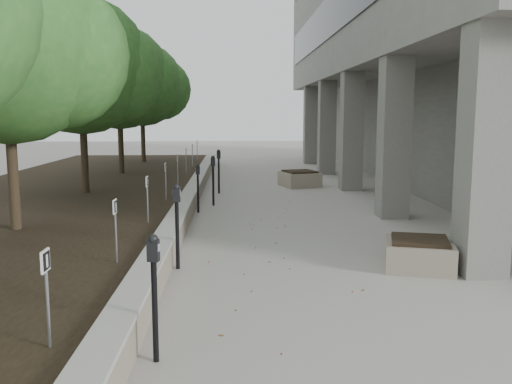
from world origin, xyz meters
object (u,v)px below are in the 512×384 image
object	(u,v)px
crabapple_tree_3	(82,95)
planter_front	(419,253)
parking_meter_3	(213,181)
parking_meter_4	(198,188)
planter_back	(300,178)
parking_meter_5	(219,171)
crabapple_tree_2	(7,86)
crabapple_tree_5	(142,102)
crabapple_tree_4	(119,99)
parking_meter_1	(155,299)
parking_meter_2	(177,227)

from	to	relation	value
crabapple_tree_3	planter_front	distance (m)	10.29
parking_meter_3	planter_front	size ratio (longest dim) A/B	1.29
parking_meter_4	planter_front	size ratio (longest dim) A/B	1.17
parking_meter_3	planter_back	world-z (taller)	parking_meter_3
parking_meter_4	planter_front	bearing A→B (deg)	-56.11
crabapple_tree_3	parking_meter_5	world-z (taller)	crabapple_tree_3
crabapple_tree_2	planter_front	size ratio (longest dim) A/B	4.91
crabapple_tree_5	planter_front	size ratio (longest dim) A/B	4.91
crabapple_tree_4	parking_meter_3	world-z (taller)	crabapple_tree_4
planter_back	parking_meter_1	bearing A→B (deg)	-102.88
crabapple_tree_5	parking_meter_4	distance (m)	11.90
crabapple_tree_4	parking_meter_1	distance (m)	15.56
parking_meter_3	parking_meter_4	world-z (taller)	parking_meter_3
crabapple_tree_2	parking_meter_1	distance (m)	6.50
crabapple_tree_3	crabapple_tree_5	size ratio (longest dim) A/B	1.00
parking_meter_2	parking_meter_4	world-z (taller)	parking_meter_2
parking_meter_1	parking_meter_3	xyz separation A→B (m)	(0.23, 9.93, 0.02)
planter_back	crabapple_tree_4	bearing A→B (deg)	171.06
parking_meter_3	parking_meter_5	size ratio (longest dim) A/B	0.99
parking_meter_2	planter_back	xyz separation A→B (m)	(3.32, 10.45, -0.44)
crabapple_tree_4	planter_back	xyz separation A→B (m)	(6.57, -1.03, -2.83)
parking_meter_1	planter_back	xyz separation A→B (m)	(3.19, 13.96, -0.41)
parking_meter_1	planter_back	size ratio (longest dim) A/B	1.13
crabapple_tree_2	crabapple_tree_5	size ratio (longest dim) A/B	1.00
crabapple_tree_4	parking_meter_3	xyz separation A→B (m)	(3.61, -5.06, -2.40)
crabapple_tree_5	planter_back	world-z (taller)	crabapple_tree_5
parking_meter_4	parking_meter_2	bearing A→B (deg)	-93.07
crabapple_tree_3	crabapple_tree_4	world-z (taller)	same
parking_meter_1	planter_front	size ratio (longest dim) A/B	1.25
crabapple_tree_4	parking_meter_5	distance (m)	5.15
parking_meter_2	parking_meter_4	size ratio (longest dim) A/B	1.13
crabapple_tree_2	parking_meter_4	xyz separation A→B (m)	(3.25, 3.83, -2.47)
crabapple_tree_5	planter_back	size ratio (longest dim) A/B	4.43
crabapple_tree_4	parking_meter_1	xyz separation A→B (m)	(3.37, -14.99, -2.43)
crabapple_tree_4	parking_meter_2	xyz separation A→B (m)	(3.25, -11.49, -2.39)
parking_meter_2	parking_meter_4	bearing A→B (deg)	93.11
planter_front	parking_meter_3	bearing A→B (deg)	119.67
crabapple_tree_5	parking_meter_3	xyz separation A→B (m)	(3.61, -10.06, -2.40)
crabapple_tree_5	parking_meter_4	xyz separation A→B (m)	(3.25, -11.17, -2.47)
parking_meter_5	planter_front	bearing A→B (deg)	-73.46
crabapple_tree_4	parking_meter_4	bearing A→B (deg)	-62.23
parking_meter_4	planter_front	xyz separation A→B (m)	(4.09, -5.44, -0.39)
crabapple_tree_2	crabapple_tree_3	world-z (taller)	same
parking_meter_1	parking_meter_5	size ratio (longest dim) A/B	0.95
parking_meter_5	planter_back	bearing A→B (deg)	24.06
parking_meter_4	crabapple_tree_3	bearing A→B (deg)	157.10
crabapple_tree_5	parking_meter_5	world-z (taller)	crabapple_tree_5
parking_meter_4	planter_back	distance (m)	6.13
crabapple_tree_3	parking_meter_2	distance (m)	7.64
crabapple_tree_2	parking_meter_2	xyz separation A→B (m)	(3.25, -1.49, -2.39)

